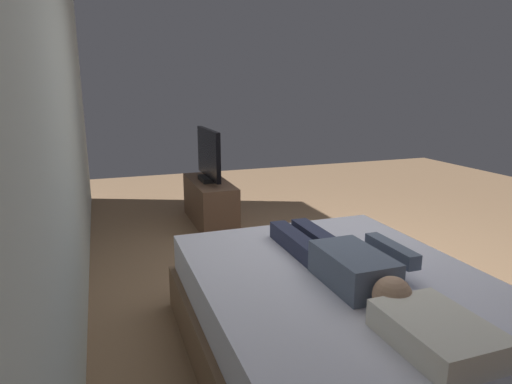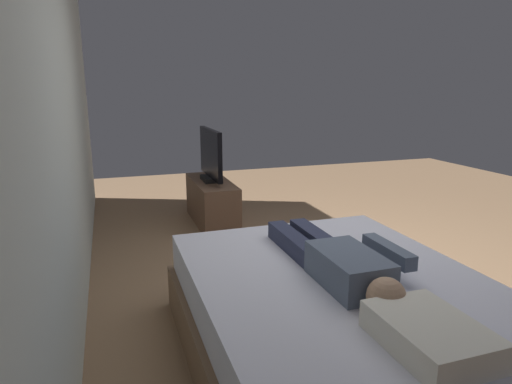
{
  "view_description": "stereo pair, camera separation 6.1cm",
  "coord_description": "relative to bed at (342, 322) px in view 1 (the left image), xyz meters",
  "views": [
    {
      "loc": [
        -2.88,
        1.8,
        1.55
      ],
      "look_at": [
        0.49,
        0.6,
        0.69
      ],
      "focal_mm": 30.84,
      "sensor_mm": 36.0,
      "label": 1
    },
    {
      "loc": [
        -2.9,
        1.74,
        1.55
      ],
      "look_at": [
        0.49,
        0.6,
        0.69
      ],
      "focal_mm": 30.84,
      "sensor_mm": 36.0,
      "label": 2
    }
  ],
  "objects": [
    {
      "name": "person",
      "position": [
        0.03,
        -0.0,
        0.36
      ],
      "size": [
        1.26,
        0.46,
        0.18
      ],
      "color": "slate",
      "rests_on": "bed"
    },
    {
      "name": "tv",
      "position": [
        2.87,
        0.06,
        0.52
      ],
      "size": [
        0.88,
        0.2,
        0.59
      ],
      "color": "black",
      "rests_on": "tv_stand"
    },
    {
      "name": "bed",
      "position": [
        0.0,
        0.0,
        0.0
      ],
      "size": [
        2.05,
        1.62,
        0.54
      ],
      "color": "brown",
      "rests_on": "ground"
    },
    {
      "name": "tv_stand",
      "position": [
        2.87,
        0.06,
        -0.01
      ],
      "size": [
        1.1,
        0.4,
        0.5
      ],
      "primitive_type": "cube",
      "color": "brown",
      "rests_on": "ground"
    },
    {
      "name": "remote",
      "position": [
        0.18,
        -0.41,
        0.28
      ],
      "size": [
        0.15,
        0.04,
        0.02
      ],
      "primitive_type": "cube",
      "color": "black",
      "rests_on": "bed"
    },
    {
      "name": "back_wall",
      "position": [
        1.34,
        1.43,
        1.14
      ],
      "size": [
        6.4,
        0.1,
        2.8
      ],
      "primitive_type": "cube",
      "color": "silver",
      "rests_on": "ground"
    },
    {
      "name": "ground_plane",
      "position": [
        0.94,
        -0.6,
        -0.26
      ],
      "size": [
        10.0,
        10.0,
        0.0
      ],
      "primitive_type": "plane",
      "color": "#8C6B4C"
    },
    {
      "name": "pillow",
      "position": [
        -0.71,
        0.0,
        0.34
      ],
      "size": [
        0.48,
        0.34,
        0.12
      ],
      "primitive_type": "cube",
      "color": "silver",
      "rests_on": "bed"
    }
  ]
}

